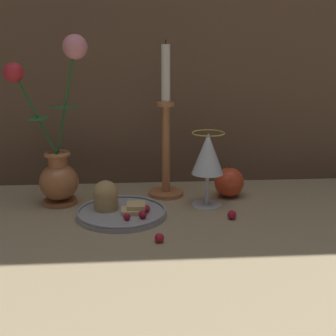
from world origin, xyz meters
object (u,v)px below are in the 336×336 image
at_px(vase, 58,154).
at_px(plate_with_pastries, 117,207).
at_px(apple_beside_vase, 229,182).
at_px(wine_glass, 208,156).
at_px(candlestick, 166,143).

relative_size(vase, plate_with_pastries, 1.95).
height_order(vase, apple_beside_vase, vase).
height_order(plate_with_pastries, wine_glass, wine_glass).
height_order(candlestick, apple_beside_vase, candlestick).
bearing_deg(vase, apple_beside_vase, 3.14).
bearing_deg(vase, candlestick, 9.92).
bearing_deg(vase, plate_with_pastries, -32.51).
distance_m(vase, wine_glass, 0.35).
relative_size(plate_with_pastries, apple_beside_vase, 2.35).
bearing_deg(vase, wine_glass, -5.96).
bearing_deg(candlestick, vase, -170.08).
bearing_deg(apple_beside_vase, candlestick, 171.95).
xyz_separation_m(vase, apple_beside_vase, (0.41, 0.02, -0.09)).
distance_m(candlestick, apple_beside_vase, 0.19).
xyz_separation_m(plate_with_pastries, apple_beside_vase, (0.27, 0.11, 0.02)).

